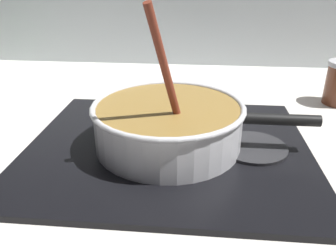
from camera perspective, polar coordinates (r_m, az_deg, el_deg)
ground at (r=0.63m, az=-7.89°, el=-10.10°), size 2.40×1.60×0.04m
hob_plate at (r=0.69m, az=0.00°, el=-3.58°), size 0.56×0.48×0.01m
burner_ring at (r=0.69m, az=0.00°, el=-2.85°), size 0.16×0.16×0.01m
spare_burner at (r=0.70m, az=13.91°, el=-3.44°), size 0.13×0.13×0.01m
cooking_pan at (r=0.67m, az=0.09°, el=0.40°), size 0.43×0.30×0.28m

